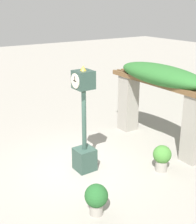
% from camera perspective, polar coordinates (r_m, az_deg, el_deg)
% --- Properties ---
extents(ground_plane, '(60.00, 60.00, 0.00)m').
position_cam_1_polar(ground_plane, '(10.04, -3.45, -10.11)').
color(ground_plane, gray).
extents(pedestal_clock, '(0.58, 0.58, 3.28)m').
position_cam_1_polar(pedestal_clock, '(9.34, -2.55, -3.05)').
color(pedestal_clock, '#2D473D').
rests_on(pedestal_clock, ground).
extents(pergola, '(4.54, 1.20, 2.93)m').
position_cam_1_polar(pergola, '(11.17, 11.17, 4.32)').
color(pergola, gray).
rests_on(pergola, ground).
extents(potted_plant_near_left, '(0.58, 0.58, 0.81)m').
position_cam_1_polar(potted_plant_near_left, '(7.83, -0.31, -15.38)').
color(potted_plant_near_left, gray).
rests_on(potted_plant_near_left, ground).
extents(potted_plant_near_right, '(0.57, 0.57, 0.83)m').
position_cam_1_polar(potted_plant_near_right, '(9.84, 11.62, -7.99)').
color(potted_plant_near_right, gray).
rests_on(potted_plant_near_right, ground).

